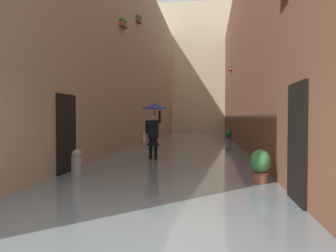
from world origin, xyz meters
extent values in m
plane|color=slate|center=(0.00, -14.40, 0.00)|extent=(71.99, 71.99, 0.00)
cube|color=slate|center=(0.00, -14.40, 0.04)|extent=(6.22, 34.79, 0.08)
cube|color=brown|center=(-3.61, -14.40, 4.85)|extent=(1.80, 32.79, 9.70)
cube|color=black|center=(-2.69, -1.57, 1.10)|extent=(0.08, 1.10, 2.20)
cube|color=#9E563D|center=(-2.61, -19.16, 4.98)|extent=(0.20, 0.70, 0.18)
ellipsoid|color=#23602D|center=(-2.61, -19.16, 5.14)|extent=(0.28, 0.76, 0.24)
cube|color=gray|center=(3.61, -14.40, 5.02)|extent=(1.80, 32.79, 10.05)
cube|color=black|center=(2.69, -3.93, 1.10)|extent=(0.08, 1.10, 2.20)
cube|color=brown|center=(2.61, -12.67, 6.73)|extent=(0.20, 0.70, 0.18)
ellipsoid|color=#2D7033|center=(2.61, -12.67, 6.89)|extent=(0.28, 0.76, 0.24)
cube|color=brown|center=(2.61, -9.58, 5.63)|extent=(0.20, 0.70, 0.18)
ellipsoid|color=#387F3D|center=(2.61, -9.58, 5.79)|extent=(0.28, 0.76, 0.24)
cube|color=beige|center=(0.00, -29.69, 6.68)|extent=(9.02, 1.80, 13.35)
cube|color=#2D2319|center=(0.91, -6.90, 0.05)|extent=(0.14, 0.25, 0.10)
cylinder|color=black|center=(0.91, -6.90, 0.47)|extent=(0.14, 0.14, 0.74)
cube|color=#2D2319|center=(0.74, -6.92, 0.05)|extent=(0.14, 0.25, 0.10)
cylinder|color=black|center=(0.74, -6.92, 0.47)|extent=(0.14, 0.14, 0.74)
cube|color=black|center=(0.83, -6.91, 1.15)|extent=(0.41, 0.27, 0.63)
cone|color=black|center=(0.83, -6.91, 0.72)|extent=(0.57, 0.57, 0.28)
sphere|color=#DBB293|center=(0.83, -6.91, 1.57)|extent=(0.23, 0.23, 0.23)
cylinder|color=black|center=(0.60, -6.94, 1.59)|extent=(0.10, 0.10, 0.44)
cylinder|color=black|center=(1.05, -6.87, 1.23)|extent=(0.10, 0.10, 0.48)
cylinder|color=black|center=(0.77, -6.92, 1.72)|extent=(0.02, 0.02, 0.51)
cone|color=navy|center=(0.77, -6.92, 1.98)|extent=(0.99, 0.99, 0.22)
cylinder|color=black|center=(0.77, -6.92, 2.12)|extent=(0.01, 0.01, 0.08)
cube|color=beige|center=(1.13, -6.84, 0.86)|extent=(0.10, 0.29, 0.32)
torus|color=beige|center=(1.13, -6.84, 1.14)|extent=(0.07, 0.30, 0.30)
cylinder|color=brown|center=(2.23, -14.29, 0.13)|extent=(0.30, 0.30, 0.26)
torus|color=brown|center=(2.23, -14.29, 0.26)|extent=(0.33, 0.33, 0.04)
ellipsoid|color=#2D7033|center=(2.23, -14.29, 0.59)|extent=(0.43, 0.43, 0.66)
cylinder|color=#9E563D|center=(-2.31, -3.21, 0.15)|extent=(0.33, 0.33, 0.30)
torus|color=brown|center=(-2.31, -3.21, 0.30)|extent=(0.36, 0.36, 0.04)
ellipsoid|color=#428947|center=(-2.31, -3.21, 0.58)|extent=(0.46, 0.46, 0.55)
cylinder|color=#66605B|center=(-2.28, -14.77, 0.19)|extent=(0.31, 0.31, 0.37)
torus|color=#56524E|center=(-2.28, -14.77, 0.37)|extent=(0.34, 0.34, 0.04)
ellipsoid|color=#23602D|center=(-2.28, -14.77, 0.61)|extent=(0.36, 0.36, 0.48)
cylinder|color=gray|center=(2.20, -3.47, 0.29)|extent=(0.28, 0.28, 0.58)
sphere|color=gray|center=(2.20, -3.47, 0.64)|extent=(0.26, 0.26, 0.26)
camera|label=1|loc=(-1.15, 4.34, 1.60)|focal=34.45mm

